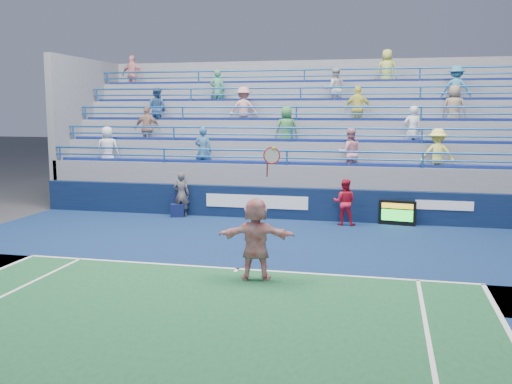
% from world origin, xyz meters
% --- Properties ---
extents(ground, '(120.00, 120.00, 0.00)m').
position_xyz_m(ground, '(0.00, 0.00, 0.00)').
color(ground, '#333538').
extents(sponsor_wall, '(18.00, 0.32, 1.10)m').
position_xyz_m(sponsor_wall, '(0.00, 6.50, 0.55)').
color(sponsor_wall, '#091533').
rests_on(sponsor_wall, ground).
extents(bleacher_stand, '(18.00, 5.60, 6.13)m').
position_xyz_m(bleacher_stand, '(0.00, 10.27, 1.55)').
color(bleacher_stand, slate).
rests_on(bleacher_stand, ground).
extents(serve_speed_board, '(1.19, 0.30, 0.82)m').
position_xyz_m(serve_speed_board, '(3.75, 6.22, 0.41)').
color(serve_speed_board, black).
rests_on(serve_speed_board, ground).
extents(judge_chair, '(0.58, 0.59, 0.83)m').
position_xyz_m(judge_chair, '(-3.79, 6.10, 0.27)').
color(judge_chair, '#0D153E').
rests_on(judge_chair, ground).
extents(tennis_player, '(1.77, 0.79, 2.96)m').
position_xyz_m(tennis_player, '(0.60, -0.68, 0.93)').
color(tennis_player, white).
rests_on(tennis_player, ground).
extents(line_judge, '(0.61, 0.43, 1.58)m').
position_xyz_m(line_judge, '(-3.66, 6.14, 0.79)').
color(line_judge, '#141938').
rests_on(line_judge, ground).
extents(ball_girl, '(0.76, 0.60, 1.53)m').
position_xyz_m(ball_girl, '(2.05, 5.87, 0.76)').
color(ball_girl, red).
rests_on(ball_girl, ground).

